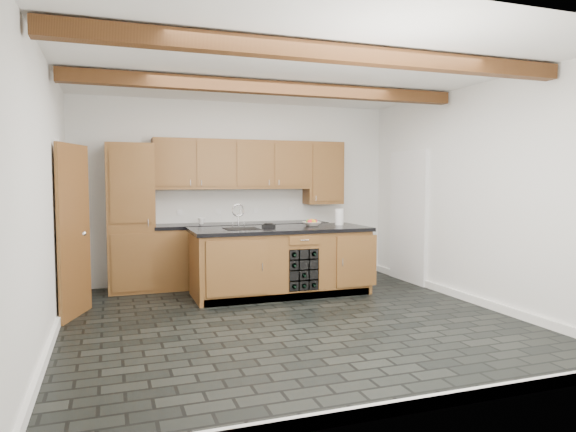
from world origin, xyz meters
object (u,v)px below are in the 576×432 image
object	(u,v)px
island	(281,261)
kitchen_scale	(269,226)
paper_towel	(339,217)
fruit_bowl	(312,224)

from	to	relation	value
island	kitchen_scale	size ratio (longest dim) A/B	12.13
kitchen_scale	paper_towel	size ratio (longest dim) A/B	0.86
island	fruit_bowl	distance (m)	0.71
kitchen_scale	fruit_bowl	distance (m)	0.65
island	kitchen_scale	world-z (taller)	kitchen_scale
island	paper_towel	bearing A→B (deg)	7.93
fruit_bowl	paper_towel	bearing A→B (deg)	4.43
island	kitchen_scale	bearing A→B (deg)	153.81
fruit_bowl	paper_towel	xyz separation A→B (m)	(0.45, 0.03, 0.09)
kitchen_scale	fruit_bowl	world-z (taller)	fruit_bowl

